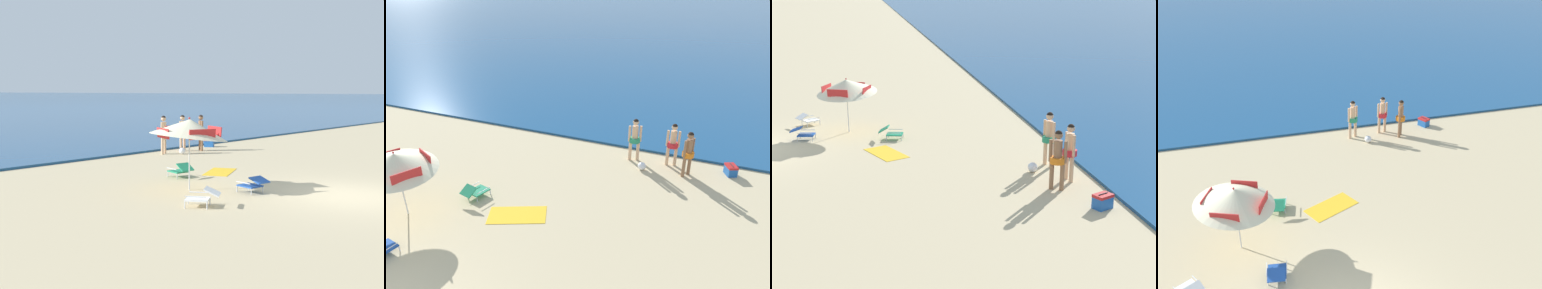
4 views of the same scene
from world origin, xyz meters
The scene contains 10 objects.
beach_umbrella_striped_main centered at (-2.30, 3.93, 1.86)m, with size 3.20×3.18×2.27m.
lounge_chair_under_umbrella centered at (-0.94, 5.54, 0.27)m, with size 0.70×0.98×0.52m.
lounge_chair_beside_umbrella centered at (-1.43, 2.23, 0.28)m, with size 0.66×0.93×0.50m.
lounge_chair_facing_sea centered at (-3.71, 2.22, 0.27)m, with size 0.90×1.02×0.51m.
person_standing_near_shore centered at (5.35, 9.98, 1.03)m, with size 0.44×0.46×1.78m.
person_standing_beside centered at (3.20, 10.44, 1.04)m, with size 0.50×0.44×1.80m.
person_wading_in centered at (4.68, 10.60, 1.03)m, with size 0.52×0.43×1.77m.
cooler_box centered at (6.91, 10.73, 0.20)m, with size 0.52×0.60×0.43m.
beach_ball centered at (3.72, 9.76, 0.16)m, with size 0.31×0.31×0.31m, color white.
beach_towel centered at (0.89, 5.27, 0.01)m, with size 0.90×1.80×0.01m, color gold.
Camera 3 is at (19.95, 4.64, 5.83)m, focal length 52.59 mm.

